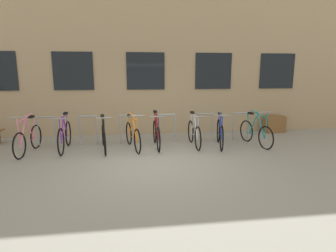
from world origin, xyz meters
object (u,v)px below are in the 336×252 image
object	(u,v)px
planter_box	(274,124)
bicycle_silver	(194,133)
bicycle_pink	(28,139)
bicycle_purple	(65,136)
bicycle_orange	(133,135)
bicycle_blue	(220,133)
bicycle_maroon	(156,134)
bicycle_teal	(256,132)
bicycle_black	(104,137)

from	to	relation	value
planter_box	bicycle_silver	bearing A→B (deg)	-156.25
bicycle_pink	bicycle_purple	bearing A→B (deg)	11.14
bicycle_purple	bicycle_orange	bearing A→B (deg)	-2.82
bicycle_pink	bicycle_blue	xyz separation A→B (m)	(5.39, -0.00, 0.01)
bicycle_maroon	bicycle_orange	world-z (taller)	bicycle_orange
bicycle_pink	bicycle_teal	world-z (taller)	bicycle_pink
bicycle_teal	bicycle_purple	distance (m)	5.59
bicycle_pink	bicycle_teal	size ratio (longest dim) A/B	1.04
bicycle_teal	bicycle_silver	xyz separation A→B (m)	(-1.87, 0.14, 0.00)
bicycle_black	bicycle_orange	size ratio (longest dim) A/B	0.99
bicycle_black	planter_box	size ratio (longest dim) A/B	2.44
bicycle_silver	bicycle_teal	bearing A→B (deg)	-4.39
bicycle_pink	bicycle_blue	distance (m)	5.39
bicycle_black	bicycle_silver	bearing A→B (deg)	1.67
bicycle_blue	bicycle_pink	bearing A→B (deg)	179.95
bicycle_teal	bicycle_purple	size ratio (longest dim) A/B	0.93
bicycle_teal	bicycle_silver	distance (m)	1.87
bicycle_black	planter_box	xyz separation A→B (m)	(5.97, 1.54, -0.07)
bicycle_maroon	bicycle_purple	world-z (taller)	bicycle_maroon
bicycle_teal	planter_box	bearing A→B (deg)	47.62
bicycle_silver	planter_box	bearing A→B (deg)	23.75
bicycle_purple	bicycle_teal	bearing A→B (deg)	-1.99
bicycle_maroon	bicycle_black	bearing A→B (deg)	-175.28
bicycle_silver	bicycle_black	size ratio (longest dim) A/B	0.97
bicycle_maroon	bicycle_blue	distance (m)	1.88
bicycle_teal	planter_box	size ratio (longest dim) A/B	2.35
bicycle_maroon	planter_box	world-z (taller)	bicycle_maroon
bicycle_pink	bicycle_silver	bearing A→B (deg)	1.59
bicycle_maroon	bicycle_teal	distance (m)	3.00
planter_box	bicycle_purple	bearing A→B (deg)	-168.65
bicycle_orange	bicycle_black	bearing A→B (deg)	-177.62
bicycle_maroon	bicycle_orange	xyz separation A→B (m)	(-0.69, -0.09, -0.01)
planter_box	bicycle_black	bearing A→B (deg)	-165.49
bicycle_pink	bicycle_black	world-z (taller)	bicycle_pink
bicycle_teal	planter_box	distance (m)	2.18
bicycle_purple	planter_box	distance (m)	7.20
bicycle_blue	planter_box	xyz separation A→B (m)	(2.58, 1.60, -0.10)
bicycle_maroon	bicycle_silver	distance (m)	1.12
bicycle_pink	bicycle_orange	distance (m)	2.82
bicycle_maroon	bicycle_purple	size ratio (longest dim) A/B	0.98
bicycle_teal	bicycle_black	xyz separation A→B (m)	(-4.50, 0.07, -0.01)
bicycle_silver	bicycle_orange	size ratio (longest dim) A/B	0.97
bicycle_pink	bicycle_black	bearing A→B (deg)	1.49
bicycle_silver	planter_box	distance (m)	3.65
bicycle_pink	bicycle_silver	size ratio (longest dim) A/B	1.03
bicycle_pink	bicycle_black	distance (m)	2.01
bicycle_purple	bicycle_silver	distance (m)	3.72
planter_box	bicycle_orange	bearing A→B (deg)	-163.66
bicycle_maroon	bicycle_orange	bearing A→B (deg)	-172.54
bicycle_purple	bicycle_orange	distance (m)	1.91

